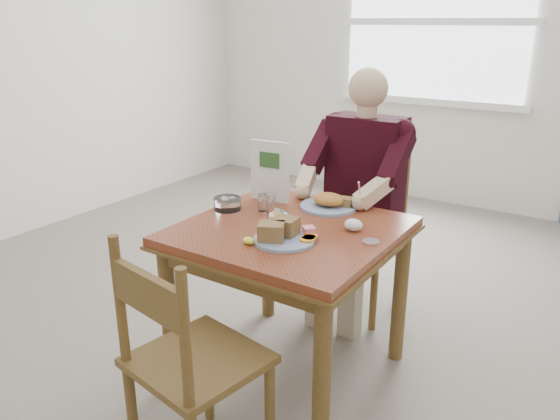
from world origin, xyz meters
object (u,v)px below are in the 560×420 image
Objects in this scene: chair_near at (188,363)px; chair_far at (364,229)px; table at (290,250)px; diner at (360,177)px; far_plate at (330,203)px; near_plate at (282,233)px.

chair_far is at bearing 91.38° from chair_near.
diner is at bearing 90.00° from table.
table is 0.75m from chair_near.
far_plate is (0.03, 0.32, 0.14)m from table.
chair_near is 2.94× the size of far_plate.
far_plate reaches higher than table.
near_plate is at bearing -86.45° from chair_far.
table is 0.81m from chair_far.
far_plate is (0.03, -0.48, 0.30)m from chair_far.
near_plate reaches higher than table.
table is 0.73m from diner.
diner is 0.39m from far_plate.
chair_far is at bearing 93.55° from near_plate.
table is 0.97× the size of chair_far.
near_plate reaches higher than far_plate.
diner is 0.86m from near_plate.
table is 0.22m from near_plate.
chair_near is at bearing -88.53° from diner.
table is 0.97× the size of chair_near.
chair_far is 1.00× the size of chair_near.
far_plate is (-0.01, 1.05, 0.30)m from chair_near.
chair_near is at bearing -88.62° from chair_far.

